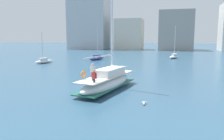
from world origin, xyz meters
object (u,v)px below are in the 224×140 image
Objects in this scene: moored_sloop_near at (44,61)px; seagull at (144,102)px; moored_sloop_far at (174,56)px; main_sailboat at (107,81)px; moored_catamaran at (97,58)px.

moored_sloop_near is 6.58× the size of seagull.
main_sailboat is at bearing -100.26° from moored_sloop_far.
moored_sloop_far is at bearing 34.99° from moored_sloop_near.
moored_catamaran is (-17.96, -9.11, -0.02)m from moored_sloop_far.
moored_sloop_far reaches higher than seagull.
moored_sloop_near is (-19.51, 19.75, -0.41)m from main_sailboat.
seagull is at bearing -45.09° from moored_sloop_near.
seagull is (15.35, -33.29, -0.42)m from moored_catamaran.
moored_catamaran is at bearing 114.75° from seagull.
main_sailboat reaches higher than moored_catamaran.
moored_sloop_far is 42.49m from seagull.
seagull is at bearing -65.25° from moored_catamaran.
moored_sloop_near is 12.65m from moored_catamaran.
moored_sloop_near is at bearing 134.91° from seagull.
main_sailboat is 38.88m from moored_sloop_far.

